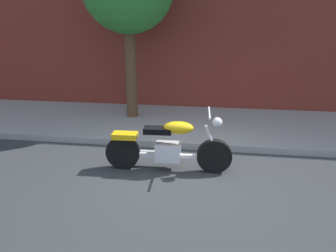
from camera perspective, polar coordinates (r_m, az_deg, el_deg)
The scene contains 3 objects.
ground_plane at distance 5.37m, azimuth 2.77°, elevation -9.44°, with size 60.00×60.00×0.00m, color #303335.
sidewalk at distance 7.83m, azimuth 4.71°, elevation 0.29°, with size 24.92×2.95×0.14m, color #979797.
motorcycle at distance 5.44m, azimuth -0.02°, elevation -3.88°, with size 2.24×0.70×1.11m.
Camera 1 is at (0.42, -4.72, 2.53)m, focal length 33.03 mm.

